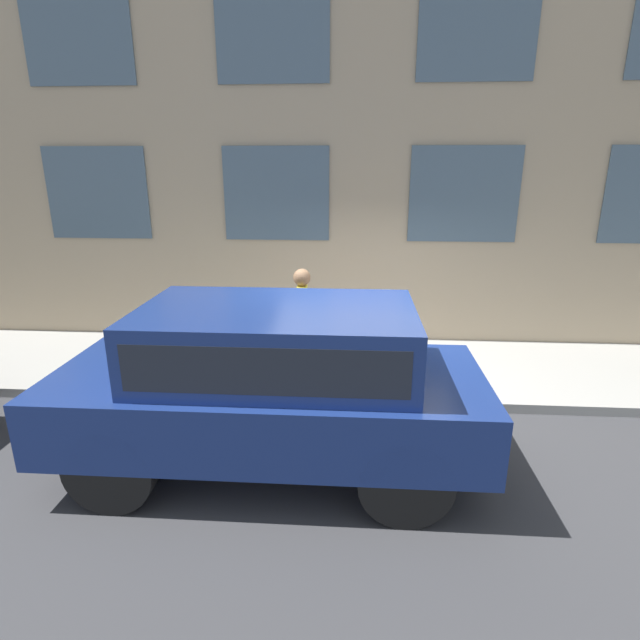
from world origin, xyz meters
TOP-DOWN VIEW (x-y plane):
  - ground_plane at (0.00, 0.00)m, footprint 80.00×80.00m
  - sidewalk at (1.22, 0.00)m, footprint 2.45×60.00m
  - fire_hydrant at (0.44, 0.40)m, footprint 0.34×0.45m
  - person at (0.91, 0.95)m, footprint 0.37×0.25m
  - parked_truck_navy_near at (-1.35, 1.01)m, footprint 1.80×4.28m

SIDE VIEW (x-z plane):
  - ground_plane at x=0.00m, z-range 0.00..0.00m
  - sidewalk at x=1.22m, z-range 0.00..0.13m
  - fire_hydrant at x=0.44m, z-range 0.14..0.99m
  - parked_truck_navy_near at x=-1.35m, z-range 0.14..1.89m
  - person at x=0.91m, z-range 0.29..1.82m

